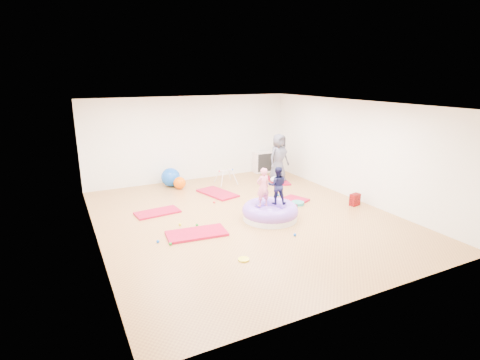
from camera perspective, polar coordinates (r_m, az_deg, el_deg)
name	(u,v)px	position (r m, az deg, el deg)	size (l,w,h in m)	color
room	(246,163)	(9.06, 0.85, 2.58)	(7.01, 8.01, 2.81)	#9A6137
gym_mat_front_left	(197,233)	(8.54, -6.63, -8.09)	(1.33, 0.67, 0.06)	#B20A2A
gym_mat_mid_left	(157,212)	(9.96, -12.47, -4.84)	(1.12, 0.56, 0.05)	#B20A2A
gym_mat_center_back	(217,193)	(11.28, -3.46, -2.01)	(1.31, 0.66, 0.05)	#B20A2A
gym_mat_right	(287,203)	(10.49, 7.17, -3.50)	(1.33, 0.67, 0.06)	#B20A2A
gym_mat_rear_right	(278,180)	(12.68, 5.78, -0.07)	(1.15, 0.58, 0.05)	#B20A2A
inflatable_cushion	(270,212)	(9.35, 4.60, -4.92)	(1.40, 1.40, 0.44)	silver
child_pink	(263,185)	(9.06, 3.52, -0.80)	(0.35, 0.23, 0.97)	pink
child_navy	(277,183)	(9.26, 5.71, -0.53)	(0.46, 0.36, 0.95)	#131333
adult_caregiver	(279,157)	(12.43, 5.92, 3.44)	(0.77, 0.50, 1.57)	#474856
infant	(276,179)	(12.34, 5.46, 0.11)	(0.35, 0.35, 0.21)	#CBE4F9
ball_pit_balls	(213,221)	(9.15, -4.10, -6.30)	(4.10, 2.92, 0.07)	blue
exercise_ball_blue	(171,177)	(12.17, -10.52, 0.41)	(0.60, 0.60, 0.60)	blue
exercise_ball_orange	(180,183)	(11.88, -9.19, -0.45)	(0.39, 0.39, 0.39)	#F25B01
infant_play_gym	(226,175)	(12.19, -2.16, 0.80)	(0.63, 0.60, 0.48)	silver
cube_shelf	(263,162)	(13.80, 3.60, 2.80)	(0.76, 0.38, 0.76)	silver
balance_disc	(298,203)	(10.48, 8.78, -3.51)	(0.35, 0.35, 0.08)	teal
backpack	(355,200)	(10.73, 17.10, -2.88)	(0.28, 0.18, 0.33)	#B5080A
yellow_toy	(244,259)	(7.40, 0.56, -12.00)	(0.22, 0.22, 0.03)	yellow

